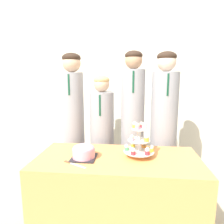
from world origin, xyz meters
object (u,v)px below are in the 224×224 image
object	(u,v)px
cake_knife	(71,163)
student_2	(132,129)
student_0	(74,127)
student_3	(163,131)
student_1	(102,141)
cupcake_stand	(139,141)
round_cake	(84,151)

from	to	relation	value
cake_knife	student_2	bearing A→B (deg)	84.12
student_0	student_3	size ratio (longest dim) A/B	1.00
student_0	student_1	size ratio (longest dim) A/B	1.17
cupcake_stand	student_3	xyz separation A→B (m)	(0.28, 0.52, -0.05)
cake_knife	student_1	distance (m)	0.73
cake_knife	cupcake_stand	size ratio (longest dim) A/B	0.67
round_cake	student_3	xyz separation A→B (m)	(0.75, 0.60, 0.03)
cupcake_stand	student_1	bearing A→B (deg)	128.00
round_cake	student_2	xyz separation A→B (m)	(0.41, 0.60, 0.04)
cupcake_stand	round_cake	bearing A→B (deg)	-169.33
cupcake_stand	student_2	size ratio (longest dim) A/B	0.18
round_cake	student_1	size ratio (longest dim) A/B	0.15
student_2	student_3	bearing A→B (deg)	0.00
cake_knife	student_0	distance (m)	0.75
cake_knife	student_0	size ratio (longest dim) A/B	0.13
student_0	student_2	distance (m)	0.67
round_cake	student_3	distance (m)	0.96
student_1	student_0	bearing A→B (deg)	180.00
student_0	student_2	xyz separation A→B (m)	(0.67, 0.00, -0.01)
student_0	student_1	bearing A→B (deg)	-0.00
student_0	cupcake_stand	bearing A→B (deg)	-35.17
cake_knife	cupcake_stand	xyz separation A→B (m)	(0.54, 0.20, 0.14)
student_0	student_3	xyz separation A→B (m)	(1.01, 0.00, -0.03)
round_cake	cupcake_stand	bearing A→B (deg)	10.67
student_1	student_2	bearing A→B (deg)	0.00
cupcake_stand	student_0	xyz separation A→B (m)	(-0.73, 0.52, -0.02)
student_3	student_2	bearing A→B (deg)	-180.00
round_cake	cupcake_stand	world-z (taller)	cupcake_stand
cupcake_stand	student_3	distance (m)	0.59
cake_knife	cupcake_stand	world-z (taller)	cupcake_stand
cake_knife	student_2	size ratio (longest dim) A/B	0.12
cupcake_stand	student_3	bearing A→B (deg)	61.39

